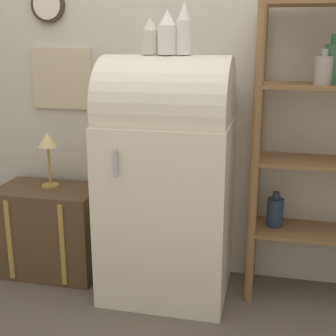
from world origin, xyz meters
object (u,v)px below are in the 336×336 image
vase_right (184,30)px  vase_left (150,37)px  suitcase_trunk (51,230)px  refrigerator (167,176)px  vase_center (167,34)px  desk_lamp (48,147)px

vase_right → vase_left: bearing=175.2°
suitcase_trunk → vase_right: (0.89, -0.08, 1.25)m
refrigerator → vase_center: size_ratio=6.07×
vase_center → vase_left: bearing=171.1°
suitcase_trunk → vase_center: bearing=-5.4°
refrigerator → suitcase_trunk: 0.91m
refrigerator → desk_lamp: refrigerator is taller
vase_right → desk_lamp: (-0.88, 0.10, -0.70)m
vase_right → desk_lamp: bearing=173.3°
refrigerator → vase_left: 0.78m
desk_lamp → suitcase_trunk: bearing=-108.5°
suitcase_trunk → vase_left: 1.40m
refrigerator → desk_lamp: (-0.79, 0.09, 0.12)m
vase_center → vase_right: vase_right is taller
suitcase_trunk → vase_right: vase_right is taller
refrigerator → vase_right: size_ratio=5.18×
refrigerator → vase_right: (0.09, -0.01, 0.81)m
suitcase_trunk → desk_lamp: desk_lamp is taller
vase_center → desk_lamp: 1.05m
suitcase_trunk → vase_left: vase_left is taller
refrigerator → desk_lamp: bearing=173.5°
refrigerator → vase_left: vase_left is taller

